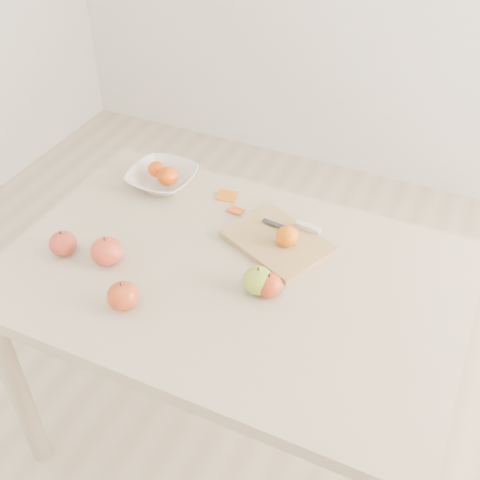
% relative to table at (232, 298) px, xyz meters
% --- Properties ---
extents(ground, '(3.50, 3.50, 0.00)m').
position_rel_table_xyz_m(ground, '(0.00, 0.00, -0.65)').
color(ground, '#C6B293').
rests_on(ground, ground).
extents(table, '(1.20, 0.80, 0.75)m').
position_rel_table_xyz_m(table, '(0.00, 0.00, 0.00)').
color(table, '#C3AF93').
rests_on(table, ground).
extents(cutting_board, '(0.33, 0.29, 0.02)m').
position_rel_table_xyz_m(cutting_board, '(0.07, 0.15, 0.11)').
color(cutting_board, tan).
rests_on(cutting_board, table).
extents(board_tangerine, '(0.06, 0.06, 0.05)m').
position_rel_table_xyz_m(board_tangerine, '(0.10, 0.14, 0.14)').
color(board_tangerine, '#DD5E07').
rests_on(board_tangerine, cutting_board).
extents(fruit_bowl, '(0.20, 0.20, 0.05)m').
position_rel_table_xyz_m(fruit_bowl, '(-0.37, 0.27, 0.12)').
color(fruit_bowl, white).
rests_on(fruit_bowl, table).
extents(bowl_tangerine_near, '(0.05, 0.05, 0.05)m').
position_rel_table_xyz_m(bowl_tangerine_near, '(-0.39, 0.28, 0.15)').
color(bowl_tangerine_near, '#D54107').
rests_on(bowl_tangerine_near, fruit_bowl).
extents(bowl_tangerine_far, '(0.06, 0.06, 0.06)m').
position_rel_table_xyz_m(bowl_tangerine_far, '(-0.34, 0.25, 0.15)').
color(bowl_tangerine_far, '#CA4707').
rests_on(bowl_tangerine_far, fruit_bowl).
extents(orange_peel_a, '(0.07, 0.05, 0.01)m').
position_rel_table_xyz_m(orange_peel_a, '(-0.16, 0.29, 0.10)').
color(orange_peel_a, '#D26A0E').
rests_on(orange_peel_a, table).
extents(orange_peel_b, '(0.05, 0.04, 0.01)m').
position_rel_table_xyz_m(orange_peel_b, '(-0.10, 0.24, 0.10)').
color(orange_peel_b, '#DC4A0F').
rests_on(orange_peel_b, table).
extents(paring_knife, '(0.17, 0.05, 0.01)m').
position_rel_table_xyz_m(paring_knife, '(0.11, 0.22, 0.12)').
color(paring_knife, white).
rests_on(paring_knife, cutting_board).
extents(apple_green, '(0.08, 0.08, 0.07)m').
position_rel_table_xyz_m(apple_green, '(0.09, -0.04, 0.13)').
color(apple_green, olive).
rests_on(apple_green, table).
extents(apple_red_c, '(0.08, 0.08, 0.07)m').
position_rel_table_xyz_m(apple_red_c, '(-0.19, -0.22, 0.13)').
color(apple_red_c, '#A40A07').
rests_on(apple_red_c, table).
extents(apple_red_b, '(0.07, 0.07, 0.07)m').
position_rel_table_xyz_m(apple_red_b, '(-0.44, -0.12, 0.13)').
color(apple_red_b, maroon).
rests_on(apple_red_b, table).
extents(apple_red_d, '(0.08, 0.08, 0.08)m').
position_rel_table_xyz_m(apple_red_d, '(-0.32, -0.10, 0.14)').
color(apple_red_d, maroon).
rests_on(apple_red_d, table).
extents(apple_red_e, '(0.07, 0.07, 0.06)m').
position_rel_table_xyz_m(apple_red_e, '(0.12, -0.04, 0.13)').
color(apple_red_e, maroon).
rests_on(apple_red_e, table).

